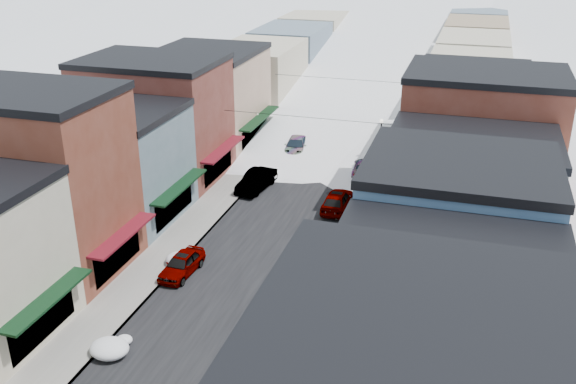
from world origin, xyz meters
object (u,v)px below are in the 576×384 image
Objects in this scene: car_green_sedan at (252,352)px; trash_can at (320,282)px; car_silver_sedan at (182,264)px; streetlamp_near at (323,256)px; car_dark_hatch at (256,180)px.

car_green_sedan is 5.44× the size of trash_can.
car_silver_sedan is at bearing -39.44° from car_green_sedan.
streetlamp_near is at bearing -58.12° from trash_can.
car_silver_sedan is 15.27m from car_dark_hatch.
car_dark_hatch is 17.42m from trash_can.
trash_can is at bearing 7.67° from car_silver_sedan.
car_silver_sedan is 1.09× the size of streetlamp_near.
trash_can is (1.70, 8.37, -0.21)m from car_green_sedan.
streetlamp_near is (9.67, -14.87, 1.82)m from car_dark_hatch.
car_green_sedan is 8.54m from trash_can.
car_green_sedan reaches higher than car_silver_sedan.
car_dark_hatch is 17.83m from streetlamp_near.
car_silver_sedan is at bearing -82.23° from car_dark_hatch.
car_green_sedan is (7.80, -7.70, 0.08)m from car_silver_sedan.
car_green_sedan reaches higher than trash_can.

